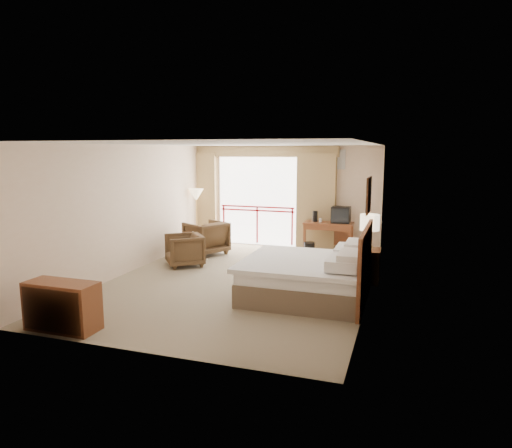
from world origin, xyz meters
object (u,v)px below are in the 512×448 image
(desk, at_px, (329,229))
(bed, at_px, (309,276))
(nightstand, at_px, (368,266))
(floor_lamp, at_px, (196,197))
(wastebasket, at_px, (309,249))
(table_lamp, at_px, (370,223))
(armchair_near, at_px, (185,266))
(armchair_far, at_px, (206,254))
(tv, at_px, (341,215))
(side_table, at_px, (193,241))
(dresser, at_px, (62,306))

(desk, bearing_deg, bed, -87.60)
(nightstand, xyz_separation_m, floor_lamp, (-4.71, 2.07, 1.01))
(desk, bearing_deg, wastebasket, -131.65)
(table_lamp, relative_size, desk, 0.55)
(bed, bearing_deg, armchair_near, 157.15)
(armchair_far, bearing_deg, floor_lamp, -111.30)
(nightstand, bearing_deg, armchair_near, -179.98)
(armchair_near, bearing_deg, tv, 86.98)
(armchair_near, height_order, floor_lamp, floor_lamp)
(armchair_near, height_order, side_table, side_table)
(nightstand, xyz_separation_m, armchair_far, (-4.07, 1.25, -0.33))
(armchair_near, bearing_deg, armchair_far, 142.76)
(armchair_far, xyz_separation_m, floor_lamp, (-0.65, 0.82, 1.34))
(tv, height_order, armchair_far, tv)
(table_lamp, distance_m, armchair_near, 4.20)
(desk, distance_m, armchair_far, 3.16)
(armchair_far, height_order, floor_lamp, floor_lamp)
(bed, distance_m, desk, 3.67)
(desk, relative_size, armchair_near, 1.53)
(tv, bearing_deg, armchair_near, -150.39)
(table_lamp, bearing_deg, armchair_near, -179.37)
(desk, distance_m, tv, 0.49)
(desk, relative_size, tv, 2.69)
(nightstand, height_order, wastebasket, nightstand)
(nightstand, relative_size, armchair_near, 0.83)
(armchair_far, xyz_separation_m, side_table, (-0.14, -0.46, 0.41))
(dresser, bearing_deg, desk, 63.75)
(floor_lamp, bearing_deg, dresser, -83.14)
(dresser, bearing_deg, armchair_far, 88.92)
(table_lamp, bearing_deg, bed, -123.94)
(desk, relative_size, wastebasket, 3.63)
(desk, height_order, side_table, desk)
(wastebasket, height_order, dresser, dresser)
(armchair_near, height_order, dresser, dresser)
(desk, relative_size, side_table, 2.02)
(nightstand, relative_size, table_lamp, 0.99)
(armchair_near, bearing_deg, desk, 90.44)
(desk, distance_m, side_table, 3.42)
(tv, height_order, wastebasket, tv)
(nightstand, bearing_deg, tv, 110.90)
(table_lamp, xyz_separation_m, armchair_far, (-4.07, 1.20, -1.17))
(table_lamp, height_order, wastebasket, table_lamp)
(table_lamp, bearing_deg, side_table, 169.95)
(desk, distance_m, floor_lamp, 3.63)
(desk, bearing_deg, tv, -12.82)
(table_lamp, relative_size, side_table, 1.11)
(wastebasket, relative_size, side_table, 0.56)
(bed, xyz_separation_m, table_lamp, (0.91, 1.36, 0.80))
(nightstand, bearing_deg, wastebasket, 130.01)
(tv, bearing_deg, bed, -96.86)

